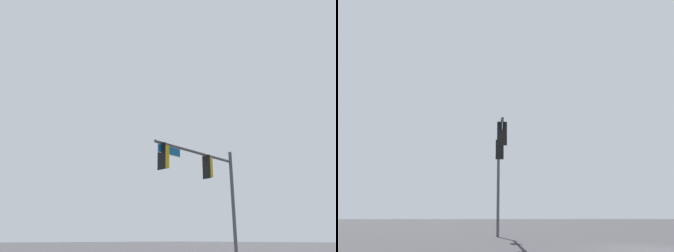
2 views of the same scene
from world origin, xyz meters
TOP-DOWN VIEW (x-y plane):
  - ground_plane at (0.00, 0.00)m, footprint 400.00×400.00m
  - signal_pole_near at (-5.00, -6.08)m, footprint 6.39×0.62m

SIDE VIEW (x-z plane):
  - ground_plane at x=0.00m, z-range 0.00..0.00m
  - signal_pole_near at x=-5.00m, z-range 1.51..8.19m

